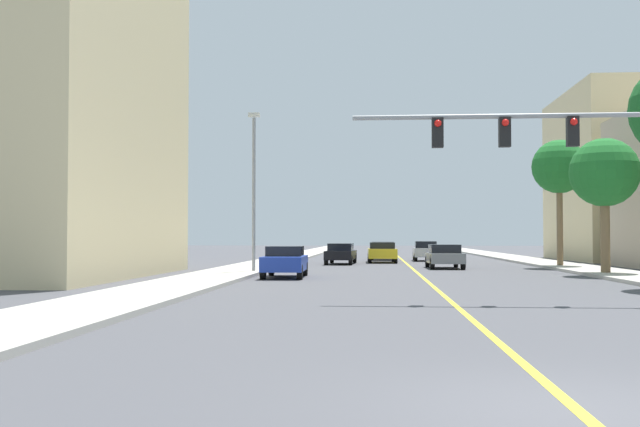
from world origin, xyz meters
TOP-DOWN VIEW (x-y plane):
  - ground at (0.00, 42.00)m, footprint 192.00×192.00m
  - sidewalk_left at (-9.11, 42.00)m, footprint 3.16×168.00m
  - sidewalk_right at (9.11, 42.00)m, footprint 3.16×168.00m
  - lane_marking_center at (0.00, 42.00)m, footprint 0.16×144.00m
  - traffic_signal_mast at (4.10, 12.84)m, footprint 10.77×0.36m
  - street_lamp at (-8.03, 27.48)m, footprint 0.56×0.28m
  - palm_mid at (8.59, 27.04)m, footprint 3.20×3.20m
  - palm_far at (8.63, 35.52)m, footprint 3.14×3.14m
  - car_white at (-1.51, 49.03)m, footprint 1.93×4.55m
  - car_blue at (-6.09, 24.28)m, footprint 1.87×4.19m
  - car_gray at (1.84, 34.18)m, footprint 1.95×4.24m
  - car_black at (-4.35, 40.09)m, footprint 1.98×4.55m
  - car_yellow at (-1.63, 43.34)m, footprint 2.05×4.59m
  - car_silver at (1.64, 46.93)m, footprint 1.81×3.93m

SIDE VIEW (x-z plane):
  - ground at x=0.00m, z-range 0.00..0.00m
  - lane_marking_center at x=0.00m, z-range 0.00..0.01m
  - sidewalk_left at x=-9.11m, z-range 0.00..0.15m
  - sidewalk_right at x=9.11m, z-range 0.00..0.15m
  - car_black at x=-4.35m, z-range 0.03..1.40m
  - car_gray at x=1.84m, z-range 0.04..1.40m
  - car_blue at x=-6.09m, z-range 0.03..1.42m
  - car_white at x=-1.51m, z-range 0.02..1.43m
  - car_yellow at x=-1.63m, z-range 0.05..1.46m
  - car_silver at x=1.64m, z-range 0.02..1.48m
  - traffic_signal_mast at x=4.10m, z-range 1.51..7.09m
  - street_lamp at x=-8.03m, z-range 0.57..8.32m
  - palm_mid at x=8.59m, z-range 1.62..7.89m
  - palm_far at x=8.63m, z-range 2.17..9.49m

